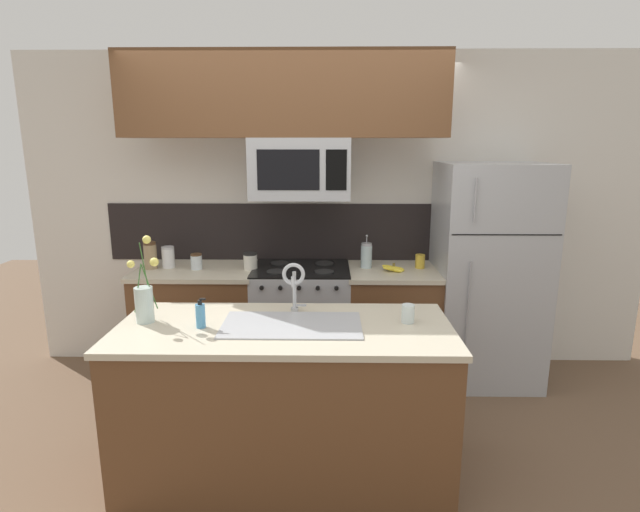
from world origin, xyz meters
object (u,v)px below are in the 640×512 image
object	(u,v)px
storage_jar_short	(196,262)
french_press	(366,255)
refrigerator	(487,274)
storage_jar_medium	(168,257)
banana_bunch	(394,269)
stove_range	(302,323)
storage_jar_squat	(250,261)
sink_faucet	(294,281)
microwave	(300,169)
storage_jar_tall	(150,255)
spare_glass	(408,314)
flower_vase	(145,302)
coffee_tin	(420,261)
dish_soap_bottle	(200,315)

from	to	relation	value
storage_jar_short	french_press	world-z (taller)	french_press
refrigerator	storage_jar_medium	size ratio (longest dim) A/B	10.22
refrigerator	banana_bunch	bearing A→B (deg)	-173.80
stove_range	storage_jar_squat	size ratio (longest dim) A/B	6.97
refrigerator	sink_faucet	xyz separation A→B (m)	(-1.46, -1.06, 0.24)
microwave	storage_jar_tall	size ratio (longest dim) A/B	3.47
microwave	storage_jar_squat	world-z (taller)	microwave
microwave	banana_bunch	distance (m)	1.05
spare_glass	flower_vase	world-z (taller)	flower_vase
coffee_tin	flower_vase	bearing A→B (deg)	-144.47
microwave	storage_jar_squat	size ratio (longest dim) A/B	5.59
stove_range	storage_jar_squat	bearing A→B (deg)	-176.67
storage_jar_short	stove_range	bearing A→B (deg)	0.90
storage_jar_medium	french_press	world-z (taller)	french_press
coffee_tin	sink_faucet	world-z (taller)	sink_faucet
coffee_tin	sink_faucet	bearing A→B (deg)	-130.36
microwave	spare_glass	size ratio (longest dim) A/B	7.23
storage_jar_squat	storage_jar_tall	bearing A→B (deg)	178.12
banana_bunch	sink_faucet	world-z (taller)	sink_faucet
sink_faucet	banana_bunch	bearing A→B (deg)	54.28
microwave	stove_range	bearing A→B (deg)	90.16
spare_glass	flower_vase	bearing A→B (deg)	-179.63
refrigerator	dish_soap_bottle	xyz separation A→B (m)	(-1.95, -1.30, 0.11)
banana_bunch	spare_glass	xyz separation A→B (m)	(-0.07, -1.13, 0.03)
sink_faucet	flower_vase	world-z (taller)	flower_vase
coffee_tin	spare_glass	bearing A→B (deg)	-103.13
sink_faucet	spare_glass	xyz separation A→B (m)	(0.64, -0.15, -0.15)
storage_jar_tall	storage_jar_squat	world-z (taller)	storage_jar_tall
storage_jar_squat	banana_bunch	xyz separation A→B (m)	(1.12, -0.04, -0.04)
storage_jar_short	storage_jar_tall	bearing A→B (deg)	177.51
storage_jar_short	spare_glass	size ratio (longest dim) A/B	1.20
french_press	spare_glass	bearing A→B (deg)	-83.71
storage_jar_tall	storage_jar_squat	distance (m)	0.80
flower_vase	coffee_tin	bearing A→B (deg)	35.53
storage_jar_short	refrigerator	bearing A→B (deg)	0.82
french_press	sink_faucet	world-z (taller)	sink_faucet
refrigerator	flower_vase	world-z (taller)	refrigerator
spare_glass	microwave	bearing A→B (deg)	119.28
stove_range	flower_vase	xyz separation A→B (m)	(-0.80, -1.20, 0.57)
banana_bunch	french_press	xyz separation A→B (m)	(-0.20, 0.12, 0.08)
french_press	flower_vase	distance (m)	1.83
banana_bunch	spare_glass	world-z (taller)	spare_glass
storage_jar_tall	french_press	world-z (taller)	french_press
storage_jar_medium	french_press	size ratio (longest dim) A/B	0.64
microwave	french_press	world-z (taller)	microwave
storage_jar_tall	banana_bunch	distance (m)	1.92
storage_jar_medium	flower_vase	bearing A→B (deg)	-78.11
storage_jar_tall	spare_glass	distance (m)	2.20
banana_bunch	stove_range	bearing A→B (deg)	175.12
refrigerator	sink_faucet	world-z (taller)	refrigerator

